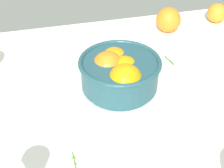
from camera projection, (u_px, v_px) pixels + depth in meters
The scene contains 6 objects.
ground_plane at pixel (118, 109), 79.39cm from camera, with size 115.16×95.39×3.00cm, color white.
fruit_bowl at pixel (118, 73), 80.38cm from camera, with size 21.72×21.72×11.11cm.
loose_orange_1 at pixel (217, 13), 113.42cm from camera, with size 7.22×7.22×7.22cm, color orange.
loose_orange_3 at pixel (168, 20), 107.24cm from camera, with size 8.77×8.77×8.77cm, color orange.
herb_sprig_0 at pixel (76, 166), 63.12cm from camera, with size 0.82×8.17×0.77cm.
herb_sprig_1 at pixel (170, 60), 94.34cm from camera, with size 1.43×5.89×0.98cm.
Camera 1 is at (-15.93, -56.46, 52.41)cm, focal length 48.83 mm.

